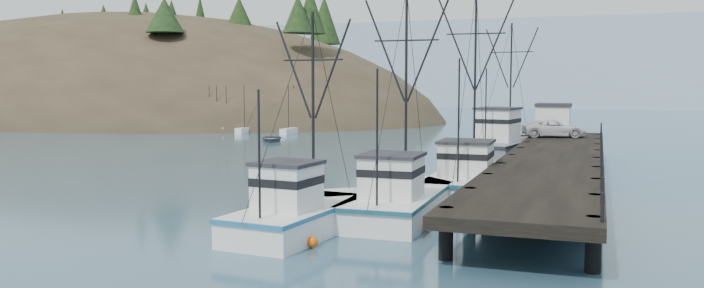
% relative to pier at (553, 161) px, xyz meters
% --- Properties ---
extents(ground, '(400.00, 400.00, 0.00)m').
position_rel_pier_xyz_m(ground, '(-14.00, -16.00, -1.69)').
color(ground, '#2E5268').
rests_on(ground, ground).
extents(pier, '(6.00, 44.00, 2.00)m').
position_rel_pier_xyz_m(pier, '(0.00, 0.00, 0.00)').
color(pier, black).
rests_on(pier, ground).
extents(headland, '(134.80, 78.00, 51.00)m').
position_rel_pier_xyz_m(headland, '(-88.95, 62.61, -6.24)').
color(headland, '#382D1E').
rests_on(headland, ground).
extents(distant_ridge, '(360.00, 40.00, 26.00)m').
position_rel_pier_xyz_m(distant_ridge, '(-4.00, 154.00, -1.69)').
color(distant_ridge, '#9EB2C6').
rests_on(distant_ridge, ground).
extents(distant_ridge_far, '(180.00, 25.00, 18.00)m').
position_rel_pier_xyz_m(distant_ridge_far, '(-54.00, 169.00, -1.69)').
color(distant_ridge_far, silver).
rests_on(distant_ridge_far, ground).
extents(moored_sailboats, '(21.21, 15.31, 6.35)m').
position_rel_pier_xyz_m(moored_sailboats, '(-43.47, 38.98, -1.36)').
color(moored_sailboats, white).
rests_on(moored_sailboats, ground).
extents(trawler_near, '(3.94, 11.39, 11.55)m').
position_rel_pier_xyz_m(trawler_near, '(-6.47, -12.63, -0.87)').
color(trawler_near, white).
rests_on(trawler_near, ground).
extents(trawler_mid, '(4.19, 10.07, 10.10)m').
position_rel_pier_xyz_m(trawler_mid, '(-9.56, -17.38, -0.87)').
color(trawler_mid, white).
rests_on(trawler_mid, ground).
extents(trawler_far, '(4.30, 12.58, 12.71)m').
position_rel_pier_xyz_m(trawler_far, '(-4.54, -3.90, -0.87)').
color(trawler_far, white).
rests_on(trawler_far, ground).
extents(work_vessel, '(6.22, 14.17, 12.00)m').
position_rel_pier_xyz_m(work_vessel, '(-4.77, 13.49, -0.46)').
color(work_vessel, slate).
rests_on(work_vessel, ground).
extents(pier_shed, '(3.00, 3.20, 2.80)m').
position_rel_pier_xyz_m(pier_shed, '(-1.15, 18.00, 1.73)').
color(pier_shed, silver).
rests_on(pier_shed, pier).
extents(pickup_truck, '(5.75, 3.82, 1.47)m').
position_rel_pier_xyz_m(pickup_truck, '(-0.93, 15.47, 1.04)').
color(pickup_truck, silver).
rests_on(pickup_truck, pier).
extents(motorboat, '(5.04, 5.74, 0.99)m').
position_rel_pier_xyz_m(motorboat, '(-32.10, 24.52, -1.69)').
color(motorboat, slate).
rests_on(motorboat, ground).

